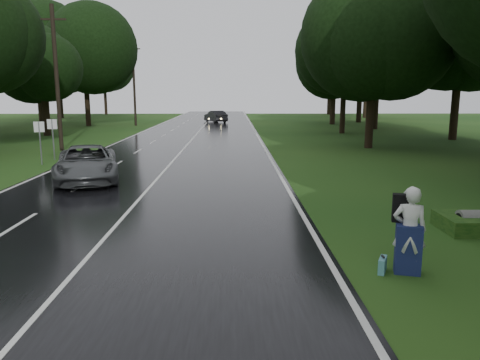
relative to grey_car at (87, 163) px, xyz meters
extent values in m
plane|color=#254915|center=(3.08, -9.08, -0.83)|extent=(160.00, 160.00, 0.00)
cube|color=black|center=(3.08, 10.92, -0.81)|extent=(12.00, 140.00, 0.04)
cube|color=silver|center=(3.08, 10.92, -0.79)|extent=(0.12, 140.00, 0.01)
imported|color=#494D4E|center=(0.00, 0.00, 0.00)|extent=(4.07, 6.20, 1.58)
imported|color=black|center=(4.25, 42.61, 0.00)|extent=(3.46, 5.07, 1.58)
imported|color=silver|center=(10.49, -11.02, 0.16)|extent=(0.82, 0.65, 1.98)
cube|color=#17204D|center=(10.49, -11.02, -0.28)|extent=(0.63, 0.50, 1.11)
cube|color=black|center=(10.42, -10.74, 0.59)|extent=(0.50, 0.35, 0.63)
cube|color=teal|center=(9.96, -10.97, -0.66)|extent=(0.33, 0.49, 0.34)
cylinder|color=slate|center=(13.81, -7.82, -0.83)|extent=(1.23, 0.62, 0.62)
camera|label=1|loc=(6.62, -20.74, 3.13)|focal=34.63mm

